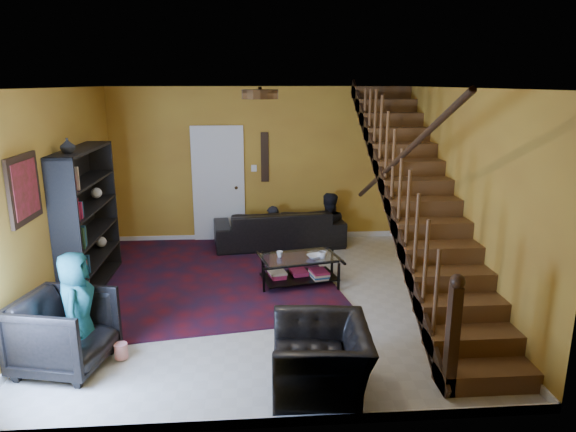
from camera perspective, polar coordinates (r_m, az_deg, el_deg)
The scene contains 21 objects.
floor at distance 7.14m, azimuth -2.97°, elevation -9.05°, with size 5.50×5.50×0.00m, color beige.
room at distance 8.45m, azimuth -12.31°, elevation -5.19°, with size 5.50×5.50×5.50m.
staircase at distance 7.07m, azimuth 14.35°, elevation 2.19°, with size 0.95×5.02×3.18m.
bookshelf at distance 7.73m, azimuth -21.30°, elevation -0.62°, with size 0.35×1.80×2.00m.
door at distance 9.46m, azimuth -7.72°, elevation 3.29°, with size 0.82×0.05×2.05m, color silver.
framed_picture at distance 6.25m, azimuth -27.29°, elevation 2.70°, with size 0.04×0.74×0.74m, color maroon.
wall_hanging at distance 9.37m, azimuth -2.60°, elevation 6.55°, with size 0.14×0.03×0.90m, color black.
ceiling_fixture at distance 5.74m, azimuth -3.13°, elevation 13.36°, with size 0.40×0.40×0.10m, color #3F2814.
rug at distance 8.24m, azimuth -10.35°, elevation -5.88°, with size 3.90×4.46×0.02m, color #460C15.
sofa at distance 9.21m, azimuth -1.00°, elevation -1.32°, with size 2.29×0.89×0.67m, color black.
armchair_left at distance 5.83m, azimuth -23.62°, elevation -11.76°, with size 0.84×0.87×0.79m, color black.
armchair_right at distance 5.02m, azimuth 3.67°, elevation -15.69°, with size 1.03×0.90×0.67m, color black.
person_adult_a at distance 9.31m, azimuth -1.72°, elevation -2.39°, with size 0.43×0.28×1.18m, color black.
person_adult_b at distance 9.37m, azimuth 4.45°, elevation -1.62°, with size 0.68×0.53×1.40m, color black.
person_child at distance 5.85m, azimuth -22.40°, elevation -9.32°, with size 0.59×0.38×1.20m, color #175757.
coffee_table at distance 7.49m, azimuth 1.27°, elevation -5.86°, with size 1.23×0.88×0.43m.
cup_a at distance 7.35m, azimuth 3.81°, elevation -4.37°, with size 0.13×0.13×0.10m, color #999999.
cup_b at distance 7.40m, azimuth -0.92°, elevation -4.27°, with size 0.09×0.09×0.09m, color #999999.
bowl at distance 7.36m, azimuth 2.98°, elevation -4.53°, with size 0.21×0.21×0.05m, color #999999.
vase at distance 7.06m, azimuth -23.30°, elevation 7.19°, with size 0.18×0.18×0.19m, color #999999.
popcorn_bucket at distance 5.91m, azimuth -18.06°, elevation -14.05°, with size 0.14×0.14×0.16m, color red.
Camera 1 is at (-0.13, -6.54, 2.87)m, focal length 32.00 mm.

